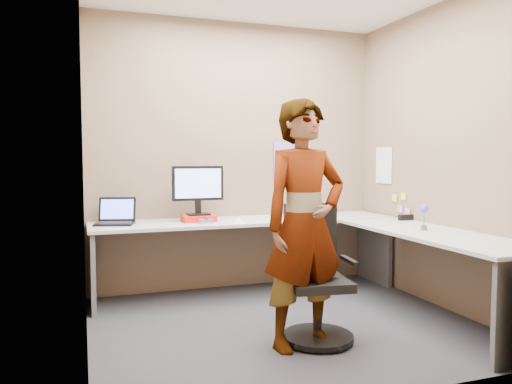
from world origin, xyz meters
name	(u,v)px	position (x,y,z in m)	size (l,w,h in m)	color
ground	(285,324)	(0.00, 0.00, 0.00)	(3.00, 3.00, 0.00)	#28292E
wall_back	(237,156)	(0.00, 1.30, 1.35)	(3.00, 3.00, 0.00)	brown
wall_right	(443,156)	(1.50, 0.00, 1.35)	(2.70, 2.70, 0.00)	brown
wall_left	(83,155)	(-1.50, 0.00, 1.35)	(2.70, 2.70, 0.00)	brown
desk	(314,241)	(0.44, 0.39, 0.59)	(2.98, 2.58, 0.73)	#A0A0A0
paper_ream	(199,218)	(-0.48, 0.98, 0.76)	(0.30, 0.22, 0.06)	red
monitor	(198,186)	(-0.48, 0.99, 1.06)	(0.49, 0.14, 0.46)	black
laptop	(116,217)	(-1.23, 1.06, 0.79)	(0.39, 0.35, 0.24)	black
trackball_mouse	(206,221)	(-0.45, 0.78, 0.76)	(0.12, 0.08, 0.07)	#B7B7BC
origami	(239,220)	(-0.16, 0.75, 0.76)	(0.10, 0.10, 0.06)	white
stapler	(406,217)	(1.42, 0.41, 0.76)	(0.15, 0.04, 0.06)	black
flower	(424,213)	(1.16, -0.19, 0.87)	(0.07, 0.07, 0.22)	brown
calendar_purple	(287,161)	(0.55, 1.29, 1.30)	(0.30, 0.01, 0.40)	#846BB7
calendar_white	(384,165)	(1.49, 0.90, 1.25)	(0.01, 0.28, 0.38)	white
sticky_note_a	(403,196)	(1.49, 0.55, 0.95)	(0.01, 0.07, 0.07)	#F2E059
sticky_note_b	(400,209)	(1.49, 0.60, 0.82)	(0.01, 0.07, 0.07)	pink
sticky_note_c	(408,212)	(1.49, 0.48, 0.80)	(0.01, 0.07, 0.07)	pink
sticky_note_d	(394,198)	(1.49, 0.70, 0.92)	(0.01, 0.07, 0.07)	#F2E059
office_chair	(316,286)	(0.09, -0.37, 0.40)	(0.53, 0.52, 0.97)	black
person	(304,224)	(-0.06, -0.47, 0.87)	(0.63, 0.42, 1.74)	#999399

